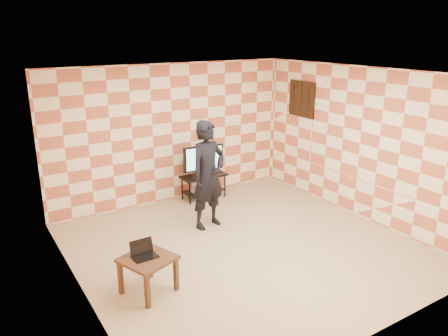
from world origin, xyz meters
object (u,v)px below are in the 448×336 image
(tv_stand, at_px, (204,181))
(tv, at_px, (203,159))
(side_table, at_px, (148,264))
(person, at_px, (208,175))

(tv_stand, bearing_deg, tv, -83.56)
(side_table, relative_size, person, 0.41)
(tv_stand, distance_m, side_table, 3.40)
(tv_stand, xyz_separation_m, side_table, (-2.27, -2.53, 0.05))
(tv, xyz_separation_m, side_table, (-2.27, -2.53, -0.43))
(tv_stand, bearing_deg, side_table, -131.93)
(tv_stand, distance_m, tv, 0.47)
(side_table, bearing_deg, tv_stand, 48.07)
(tv_stand, relative_size, side_table, 1.19)
(person, bearing_deg, tv, 52.64)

